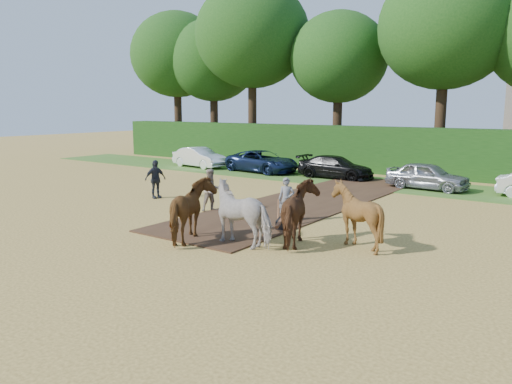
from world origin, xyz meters
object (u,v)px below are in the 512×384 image
(spectator_far, at_px, (155,179))
(plough_team, at_px, (274,213))
(parked_cars, at_px, (381,171))
(spectator_near, at_px, (211,190))

(spectator_far, distance_m, plough_team, 9.53)
(plough_team, height_order, parked_cars, plough_team)
(parked_cars, bearing_deg, spectator_near, -104.02)
(spectator_far, bearing_deg, parked_cars, -19.52)
(spectator_near, distance_m, spectator_far, 4.16)
(spectator_near, distance_m, plough_team, 5.49)
(spectator_near, height_order, plough_team, plough_team)
(spectator_far, xyz_separation_m, plough_team, (8.94, -3.31, 0.08))
(spectator_near, bearing_deg, parked_cars, 14.63)
(plough_team, bearing_deg, spectator_near, 151.70)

